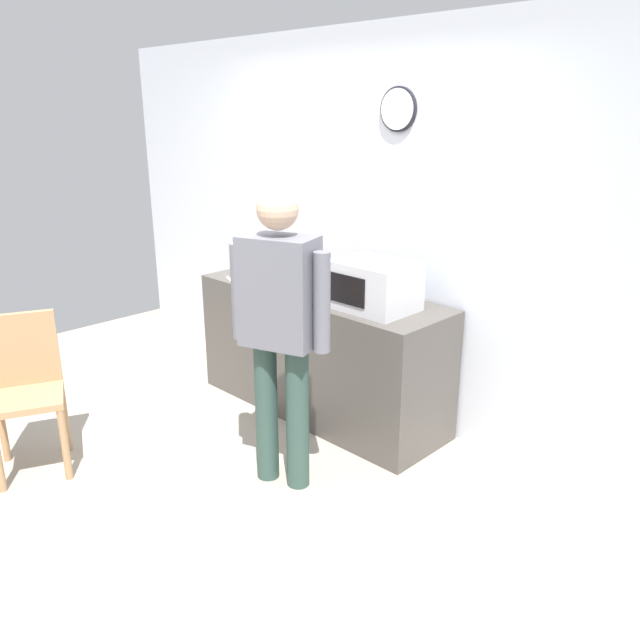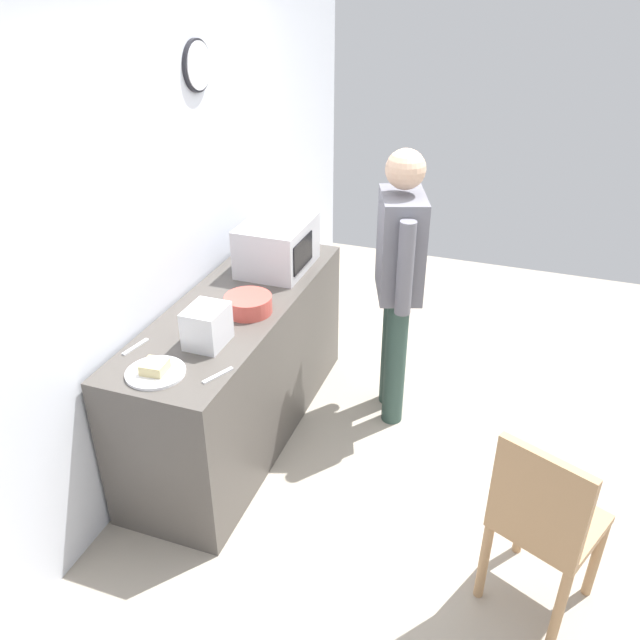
# 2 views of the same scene
# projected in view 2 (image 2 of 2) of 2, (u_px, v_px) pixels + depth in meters

# --- Properties ---
(ground_plane) EXTENTS (6.00, 6.00, 0.00)m
(ground_plane) POSITION_uv_depth(u_px,v_px,m) (438.00, 469.00, 3.73)
(ground_plane) COLOR #9E9384
(back_wall) EXTENTS (5.40, 0.13, 2.60)m
(back_wall) POSITION_uv_depth(u_px,v_px,m) (171.00, 222.00, 3.56)
(back_wall) COLOR silver
(back_wall) RESTS_ON ground_plane
(kitchen_counter) EXTENTS (1.90, 0.62, 0.89)m
(kitchen_counter) POSITION_uv_depth(u_px,v_px,m) (240.00, 369.00, 3.84)
(kitchen_counter) COLOR #4C4742
(kitchen_counter) RESTS_ON ground_plane
(microwave) EXTENTS (0.50, 0.39, 0.30)m
(microwave) POSITION_uv_depth(u_px,v_px,m) (277.00, 245.00, 3.95)
(microwave) COLOR silver
(microwave) RESTS_ON kitchen_counter
(sandwich_plate) EXTENTS (0.28, 0.28, 0.07)m
(sandwich_plate) POSITION_uv_depth(u_px,v_px,m) (155.00, 371.00, 2.99)
(sandwich_plate) COLOR white
(sandwich_plate) RESTS_ON kitchen_counter
(salad_bowl) EXTENTS (0.26, 0.26, 0.10)m
(salad_bowl) POSITION_uv_depth(u_px,v_px,m) (248.00, 304.00, 3.50)
(salad_bowl) COLOR #C64C42
(salad_bowl) RESTS_ON kitchen_counter
(toaster) EXTENTS (0.22, 0.18, 0.20)m
(toaster) POSITION_uv_depth(u_px,v_px,m) (207.00, 326.00, 3.19)
(toaster) COLOR silver
(toaster) RESTS_ON kitchen_counter
(fork_utensil) EXTENTS (0.17, 0.05, 0.01)m
(fork_utensil) POSITION_uv_depth(u_px,v_px,m) (136.00, 347.00, 3.20)
(fork_utensil) COLOR silver
(fork_utensil) RESTS_ON kitchen_counter
(spoon_utensil) EXTENTS (0.16, 0.09, 0.01)m
(spoon_utensil) POSITION_uv_depth(u_px,v_px,m) (218.00, 375.00, 2.99)
(spoon_utensil) COLOR silver
(spoon_utensil) RESTS_ON kitchen_counter
(person_standing) EXTENTS (0.56, 0.36, 1.70)m
(person_standing) POSITION_uv_depth(u_px,v_px,m) (399.00, 270.00, 3.74)
(person_standing) COLOR #2F4840
(person_standing) RESTS_ON ground_plane
(wooden_chair) EXTENTS (0.53, 0.53, 0.94)m
(wooden_chair) POSITION_uv_depth(u_px,v_px,m) (543.00, 521.00, 2.70)
(wooden_chair) COLOR #A87F56
(wooden_chair) RESTS_ON ground_plane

